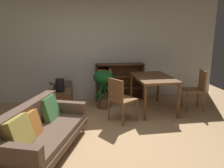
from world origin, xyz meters
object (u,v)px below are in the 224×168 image
at_px(media_console, 63,99).
at_px(desk_speaker, 60,85).
at_px(bookshelf, 116,82).
at_px(dining_chair_near, 197,88).
at_px(potted_floor_plant, 103,84).
at_px(open_laptop, 60,85).
at_px(dining_chair_far, 120,98).
at_px(fabric_couch, 40,129).
at_px(dining_table, 153,80).

height_order(media_console, desk_speaker, desk_speaker).
bearing_deg(bookshelf, dining_chair_near, -33.56).
bearing_deg(bookshelf, potted_floor_plant, -122.90).
relative_size(open_laptop, dining_chair_far, 0.53).
relative_size(fabric_couch, desk_speaker, 7.25).
xyz_separation_m(media_console, dining_chair_near, (3.09, -0.36, 0.24)).
height_order(desk_speaker, dining_chair_near, dining_chair_near).
relative_size(fabric_couch, dining_table, 1.48).
bearing_deg(open_laptop, bookshelf, 25.75).
relative_size(open_laptop, desk_speaker, 1.83).
bearing_deg(bookshelf, fabric_couch, -122.60).
bearing_deg(bookshelf, dining_chair_far, -96.94).
height_order(dining_table, bookshelf, bookshelf).
bearing_deg(dining_chair_near, fabric_couch, -157.05).
height_order(media_console, dining_chair_near, dining_chair_near).
bearing_deg(fabric_couch, dining_table, 34.03).
distance_m(dining_chair_near, bookshelf, 2.06).
distance_m(dining_chair_far, bookshelf, 1.59).
xyz_separation_m(open_laptop, dining_chair_far, (1.24, -0.88, -0.10)).
distance_m(desk_speaker, dining_table, 2.11).
bearing_deg(desk_speaker, dining_chair_far, -18.62).
xyz_separation_m(dining_chair_near, dining_chair_far, (-1.91, -0.44, -0.02)).
distance_m(media_console, desk_speaker, 0.58).
bearing_deg(dining_table, potted_floor_plant, 163.70).
bearing_deg(dining_chair_near, desk_speaker, -179.46).
bearing_deg(dining_table, media_console, 174.41).
distance_m(media_console, potted_floor_plant, 1.00).
distance_m(fabric_couch, open_laptop, 1.89).
distance_m(fabric_couch, media_console, 1.80).
xyz_separation_m(fabric_couch, desk_speaker, (0.24, 1.39, 0.35)).
xyz_separation_m(potted_floor_plant, dining_table, (1.12, -0.33, 0.12)).
distance_m(dining_table, dining_chair_far, 1.09).
relative_size(fabric_couch, dining_chair_near, 2.05).
distance_m(fabric_couch, potted_floor_plant, 2.27).
relative_size(desk_speaker, dining_table, 0.20).
height_order(media_console, bookshelf, bookshelf).
relative_size(desk_speaker, dining_chair_near, 0.28).
distance_m(dining_table, dining_chair_near, 1.05).
distance_m(potted_floor_plant, dining_chair_far, 0.95).
distance_m(dining_table, bookshelf, 1.23).
xyz_separation_m(open_laptop, desk_speaker, (0.03, -0.48, 0.11)).
xyz_separation_m(media_console, potted_floor_plant, (0.95, 0.13, 0.31)).
distance_m(dining_chair_near, dining_chair_far, 1.96).
xyz_separation_m(potted_floor_plant, bookshelf, (0.42, 0.65, -0.11)).
bearing_deg(dining_table, bookshelf, 125.42).
xyz_separation_m(dining_table, dining_chair_far, (-0.89, -0.59, -0.20)).
height_order(open_laptop, bookshelf, bookshelf).
distance_m(potted_floor_plant, dining_table, 1.17).
xyz_separation_m(media_console, bookshelf, (1.37, 0.78, 0.19)).
xyz_separation_m(desk_speaker, dining_table, (2.10, 0.19, -0.01)).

